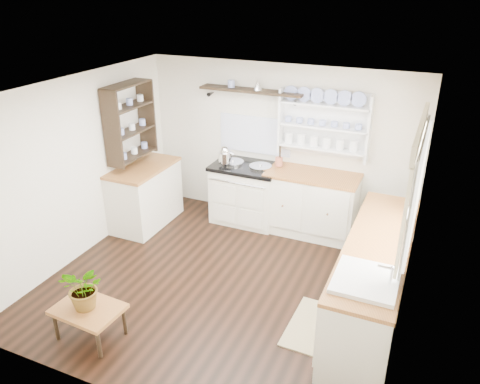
{
  "coord_description": "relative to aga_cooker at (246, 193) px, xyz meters",
  "views": [
    {
      "loc": [
        2.06,
        -4.22,
        3.32
      ],
      "look_at": [
        0.1,
        0.25,
        1.1
      ],
      "focal_mm": 35.0,
      "sensor_mm": 36.0,
      "label": 1
    }
  ],
  "objects": [
    {
      "name": "center_table",
      "position": [
        -0.45,
        -2.97,
        -0.14
      ],
      "size": [
        0.69,
        0.51,
        0.36
      ],
      "rotation": [
        0.0,
        0.0,
        -0.06
      ],
      "color": "brown",
      "rests_on": "floor"
    },
    {
      "name": "back_cabinets",
      "position": [
        0.98,
        0.03,
        0.01
      ],
      "size": [
        1.27,
        0.63,
        0.9
      ],
      "color": "beige",
      "rests_on": "floor"
    },
    {
      "name": "belfast_sink",
      "position": [
        2.08,
        -2.22,
        0.35
      ],
      "size": [
        0.55,
        0.6,
        0.45
      ],
      "color": "white",
      "rests_on": "right_cabinets"
    },
    {
      "name": "right_cabinets",
      "position": [
        2.08,
        -1.47,
        0.01
      ],
      "size": [
        0.62,
        2.43,
        0.9
      ],
      "color": "beige",
      "rests_on": "floor"
    },
    {
      "name": "floor",
      "position": [
        0.38,
        -1.57,
        -0.45
      ],
      "size": [
        4.0,
        3.8,
        0.01
      ],
      "primitive_type": "cube",
      "color": "black",
      "rests_on": "ground"
    },
    {
      "name": "utensil_crock",
      "position": [
        0.45,
        0.11,
        0.52
      ],
      "size": [
        0.11,
        0.11,
        0.12
      ],
      "primitive_type": "cylinder",
      "color": "#A3533B",
      "rests_on": "back_cabinets"
    },
    {
      "name": "window",
      "position": [
        2.33,
        -1.42,
        1.11
      ],
      "size": [
        0.08,
        1.55,
        1.22
      ],
      "color": "white",
      "rests_on": "wall_right"
    },
    {
      "name": "wall_right",
      "position": [
        2.38,
        -1.57,
        0.7
      ],
      "size": [
        0.02,
        3.8,
        2.3
      ],
      "primitive_type": "cube",
      "color": "beige",
      "rests_on": "ground"
    },
    {
      "name": "high_shelf",
      "position": [
        -0.02,
        0.21,
        1.46
      ],
      "size": [
        1.5,
        0.29,
        0.16
      ],
      "color": "black",
      "rests_on": "wall_back"
    },
    {
      "name": "ceiling",
      "position": [
        0.38,
        -1.57,
        1.85
      ],
      "size": [
        4.0,
        3.8,
        0.01
      ],
      "primitive_type": "cube",
      "color": "white",
      "rests_on": "wall_back"
    },
    {
      "name": "kettle",
      "position": [
        -0.28,
        -0.12,
        0.6
      ],
      "size": [
        0.19,
        0.19,
        0.24
      ],
      "primitive_type": null,
      "color": "silver",
      "rests_on": "aga_cooker"
    },
    {
      "name": "potted_plant",
      "position": [
        -0.45,
        -2.97,
        0.14
      ],
      "size": [
        0.48,
        0.44,
        0.47
      ],
      "primitive_type": "imported",
      "rotation": [
        0.0,
        0.0,
        -0.19
      ],
      "color": "#3F7233",
      "rests_on": "center_table"
    },
    {
      "name": "left_cabinets",
      "position": [
        -1.32,
        -0.67,
        0.01
      ],
      "size": [
        0.62,
        1.13,
        0.9
      ],
      "color": "beige",
      "rests_on": "floor"
    },
    {
      "name": "aga_cooker",
      "position": [
        0.0,
        0.0,
        0.0
      ],
      "size": [
        0.99,
        0.69,
        0.91
      ],
      "color": "#EEE7CE",
      "rests_on": "floor"
    },
    {
      "name": "floor_rug",
      "position": [
        1.61,
        -1.93,
        -0.44
      ],
      "size": [
        0.57,
        0.86,
        0.02
      ],
      "primitive_type": "cube",
      "rotation": [
        0.0,
        0.0,
        -0.02
      ],
      "color": "#8A7E50",
      "rests_on": "floor"
    },
    {
      "name": "left_shelving",
      "position": [
        -1.46,
        -0.67,
        1.1
      ],
      "size": [
        0.28,
        0.8,
        1.05
      ],
      "primitive_type": "cube",
      "color": "black",
      "rests_on": "wall_left"
    },
    {
      "name": "wall_back",
      "position": [
        0.38,
        0.33,
        0.7
      ],
      "size": [
        4.0,
        0.02,
        2.3
      ],
      "primitive_type": "cube",
      "color": "beige",
      "rests_on": "ground"
    },
    {
      "name": "plate_rack",
      "position": [
        1.03,
        0.29,
        1.1
      ],
      "size": [
        1.2,
        0.22,
        0.9
      ],
      "color": "white",
      "rests_on": "wall_back"
    },
    {
      "name": "wall_left",
      "position": [
        -1.62,
        -1.57,
        0.7
      ],
      "size": [
        0.02,
        3.8,
        2.3
      ],
      "primitive_type": "cube",
      "color": "beige",
      "rests_on": "ground"
    }
  ]
}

